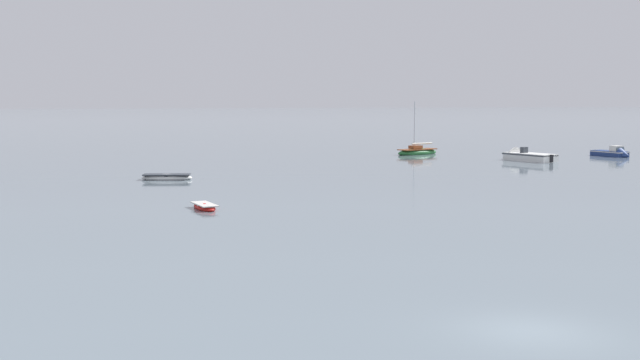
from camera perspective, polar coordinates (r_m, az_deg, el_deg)
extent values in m
plane|color=slate|center=(26.97, 14.08, -9.87)|extent=(800.00, 800.00, 0.00)
ellipsoid|color=white|center=(72.39, -10.28, 0.14)|extent=(4.43, 2.07, 0.67)
cube|color=#33383F|center=(72.36, -10.29, 0.37)|extent=(4.09, 1.99, 0.09)
cube|color=#33383F|center=(72.37, -10.28, 0.29)|extent=(0.46, 1.34, 0.07)
ellipsoid|color=red|center=(53.59, -7.79, -1.84)|extent=(1.80, 3.26, 0.49)
cube|color=silver|center=(53.56, -7.79, -1.62)|extent=(1.72, 3.01, 0.07)
cube|color=silver|center=(53.57, -7.79, -1.70)|extent=(0.97, 0.43, 0.05)
cube|color=white|center=(93.76, 13.98, 1.42)|extent=(4.50, 6.15, 1.12)
cone|color=white|center=(95.73, 12.64, 1.54)|extent=(2.78, 2.55, 2.24)
cube|color=#33383F|center=(93.77, 13.95, 1.68)|extent=(4.60, 6.29, 0.12)
cube|color=#33383F|center=(94.27, 13.59, 1.99)|extent=(0.88, 0.76, 0.62)
cube|color=black|center=(91.95, 15.28, 1.41)|extent=(0.55, 0.50, 0.79)
cube|color=navy|center=(103.56, 18.92, 1.64)|extent=(3.05, 4.58, 0.83)
cone|color=navy|center=(102.11, 19.85, 1.56)|extent=(2.01, 1.80, 1.67)
cube|color=silver|center=(103.51, 18.94, 1.81)|extent=(3.12, 4.68, 0.09)
cube|color=silver|center=(102.85, 19.35, 2.02)|extent=(1.58, 1.40, 0.65)
cube|color=#384751|center=(102.51, 19.57, 2.02)|extent=(1.27, 0.63, 0.52)
cube|color=black|center=(104.93, 18.08, 1.79)|extent=(0.40, 0.35, 0.59)
ellipsoid|color=#23602D|center=(101.49, 6.58, 1.84)|extent=(6.12, 4.26, 1.02)
cube|color=brown|center=(101.46, 6.58, 2.07)|extent=(5.25, 3.71, 0.10)
cube|color=brown|center=(101.24, 6.46, 2.22)|extent=(1.73, 1.54, 0.37)
cylinder|color=#B7BABF|center=(100.95, 6.38, 3.71)|extent=(0.10, 0.10, 5.61)
cylinder|color=beige|center=(101.93, 6.89, 2.46)|extent=(3.01, 1.62, 0.20)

